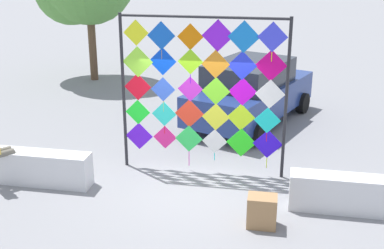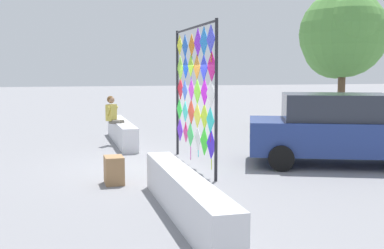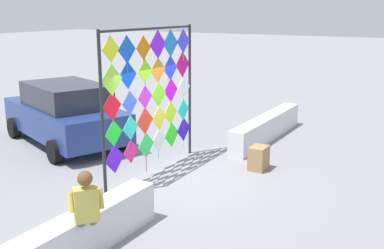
# 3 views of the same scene
# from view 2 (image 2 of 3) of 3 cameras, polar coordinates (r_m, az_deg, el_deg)

# --- Properties ---
(ground) EXTENTS (120.00, 120.00, 0.00)m
(ground) POSITION_cam_2_polar(r_m,az_deg,el_deg) (12.24, -3.95, -4.90)
(ground) COLOR gray
(plaza_ledge_left) EXTENTS (4.49, 0.47, 0.71)m
(plaza_ledge_left) POSITION_cam_2_polar(r_m,az_deg,el_deg) (16.30, -8.15, -0.86)
(plaza_ledge_left) COLOR silver
(plaza_ledge_left) RESTS_ON ground
(plaza_ledge_right) EXTENTS (4.49, 0.47, 0.71)m
(plaza_ledge_right) POSITION_cam_2_polar(r_m,az_deg,el_deg) (8.01, -0.83, -8.34)
(plaza_ledge_right) COLOR silver
(plaza_ledge_right) RESTS_ON ground
(kite_display_rack) EXTENTS (3.59, 0.09, 3.45)m
(kite_display_rack) POSITION_cam_2_polar(r_m,az_deg,el_deg) (12.07, 0.27, 4.46)
(kite_display_rack) COLOR #232328
(kite_display_rack) RESTS_ON ground
(seated_vendor) EXTENTS (0.71, 0.75, 1.56)m
(seated_vendor) POSITION_cam_2_polar(r_m,az_deg,el_deg) (15.80, -8.96, 0.97)
(seated_vendor) COLOR #666056
(seated_vendor) RESTS_ON ground
(parked_car) EXTENTS (3.52, 5.01, 1.79)m
(parked_car) POSITION_cam_2_polar(r_m,az_deg,el_deg) (12.92, 16.78, -0.49)
(parked_car) COLOR navy
(parked_car) RESTS_ON ground
(cardboard_box_large) EXTENTS (0.53, 0.39, 0.59)m
(cardboard_box_large) POSITION_cam_2_polar(r_m,az_deg,el_deg) (10.49, -9.00, -5.24)
(cardboard_box_large) COLOR #9E754C
(cardboard_box_large) RESTS_ON ground
(tree_broadleaf) EXTENTS (3.92, 3.42, 5.44)m
(tree_broadleaf) POSITION_cam_2_polar(r_m,az_deg,el_deg) (20.39, 17.11, 9.77)
(tree_broadleaf) COLOR brown
(tree_broadleaf) RESTS_ON ground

